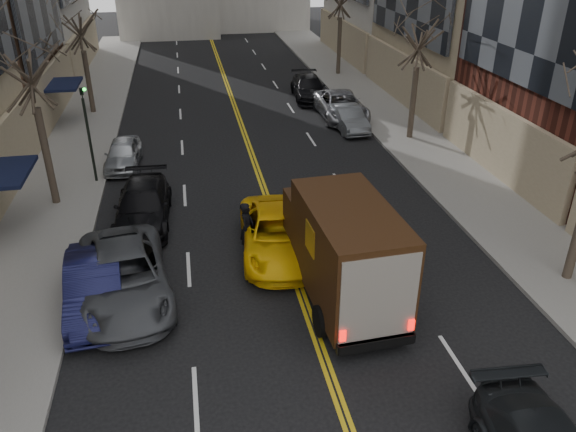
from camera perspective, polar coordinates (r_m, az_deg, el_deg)
name	(u,v)px	position (r m, az deg, el deg)	size (l,w,h in m)	color
sidewalk_left	(76,146)	(31.90, -20.70, 6.65)	(4.00, 66.00, 0.15)	slate
sidewalk_right	(400,126)	(33.62, 11.27, 8.93)	(4.00, 66.00, 0.15)	slate
tree_lf_mid	(23,44)	(23.60, -25.31, 15.51)	(3.20, 3.20, 8.91)	#382D23
tree_lf_far	(77,12)	(36.30, -20.63, 18.82)	(3.20, 3.20, 8.12)	#382D23
tree_rt_mid	(421,22)	(30.35, 13.39, 18.63)	(3.20, 3.20, 8.32)	#382D23
traffic_signal	(87,124)	(26.10, -19.74, 8.79)	(0.29, 0.26, 4.70)	black
ups_truck	(342,250)	(17.17, 5.56, -3.43)	(2.80, 6.30, 3.39)	black
taxi	(278,234)	(19.89, -1.06, -1.80)	(2.53, 5.49, 1.52)	yellow
pedestrian	(247,228)	(19.93, -4.17, -1.18)	(0.70, 0.46, 1.91)	black
parked_lf_b	(95,286)	(18.11, -19.04, -6.72)	(1.62, 4.66, 1.54)	#12143B
parked_lf_c	(124,277)	(18.20, -16.30, -5.93)	(2.67, 5.79, 1.61)	#45474C
parked_lf_d	(143,206)	(22.65, -14.52, 1.03)	(2.05, 5.04, 1.46)	black
parked_lf_e	(123,154)	(28.39, -16.41, 6.09)	(1.56, 3.87, 1.32)	#B6BABE
parked_rt_a	(348,118)	(32.66, 6.14, 9.85)	(1.42, 4.07, 1.34)	#55595E
parked_rt_b	(341,106)	(34.65, 5.40, 11.10)	(2.56, 5.55, 1.54)	#9FA0A6
parked_rt_c	(309,88)	(38.60, 2.13, 12.87)	(2.08, 5.11, 1.48)	black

